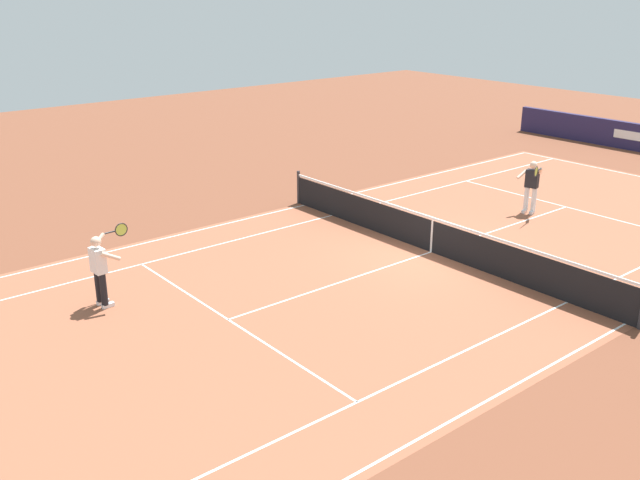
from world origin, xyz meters
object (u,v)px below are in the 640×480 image
(tennis_player_near, at_px, (100,267))
(tennis_net, at_px, (432,235))
(tennis_player_far, at_px, (532,184))
(tennis_ball, at_px, (376,215))

(tennis_player_near, bearing_deg, tennis_net, 163.90)
(tennis_net, bearing_deg, tennis_player_far, -175.44)
(tennis_player_far, height_order, tennis_ball, tennis_player_far)
(tennis_ball, bearing_deg, tennis_net, 72.73)
(tennis_player_near, bearing_deg, tennis_ball, -174.75)
(tennis_net, xyz_separation_m, tennis_player_far, (-4.94, -0.39, 0.44))
(tennis_net, height_order, tennis_player_far, tennis_player_far)
(tennis_net, height_order, tennis_player_near, tennis_player_near)
(tennis_player_near, distance_m, tennis_player_far, 13.24)
(tennis_player_far, relative_size, tennis_ball, 25.71)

